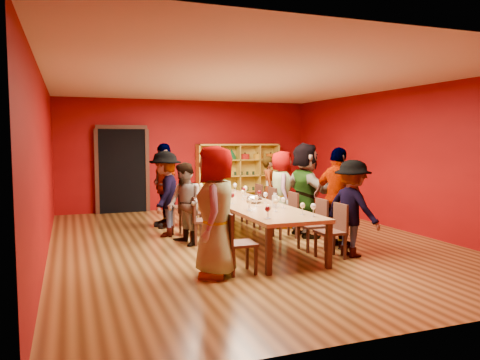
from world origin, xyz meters
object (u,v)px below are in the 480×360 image
Objects in this scene: person_left_2 at (185,204)px; chair_person_left_3 at (186,210)px; shelving_unit at (238,173)px; chair_person_left_0 at (235,240)px; person_right_0 at (352,208)px; person_left_0 at (216,211)px; person_right_3 at (282,189)px; person_right_1 at (338,198)px; chair_person_right_0 at (335,228)px; chair_person_left_4 at (176,204)px; spittoon_bowl at (254,199)px; chair_person_left_2 at (198,217)px; wine_bottle at (224,186)px; chair_person_right_3 at (268,206)px; person_left_3 at (166,194)px; chair_person_right_2 at (288,212)px; chair_person_right_4 at (255,201)px; person_right_4 at (270,189)px; person_right_2 at (305,190)px; tasting_table at (246,205)px; chair_person_right_1 at (316,222)px; person_left_4 at (164,185)px.

person_left_2 reaches higher than chair_person_left_3.
shelving_unit is 2.70× the size of chair_person_left_0.
person_left_0 is at bearing 80.09° from person_right_0.
person_right_1 is at bearing -158.75° from person_right_3.
chair_person_left_0 is 1.00× the size of chair_person_right_0.
person_left_0 is 2.17m from chair_person_right_0.
spittoon_bowl is at bearing -64.63° from chair_person_left_4.
chair_person_left_0 is 0.50× the size of person_right_1.
person_left_2 reaches higher than chair_person_left_2.
chair_person_left_0 is at bearing -106.08° from wine_bottle.
chair_person_right_3 is at bearing 58.76° from chair_person_left_0.
chair_person_left_4 is (0.42, 0.98, -0.36)m from person_left_3.
wine_bottle is (-0.71, 3.57, 0.36)m from chair_person_right_0.
chair_person_right_3 is (0.00, 1.01, 0.00)m from chair_person_right_2.
shelving_unit is at bearing 63.46° from wine_bottle.
chair_person_left_4 is (0.00, 3.93, 0.00)m from chair_person_left_0.
chair_person_left_2 and chair_person_right_4 have the same top height.
person_left_2 is at bearing 44.00° from person_right_1.
person_left_3 is 0.95× the size of person_right_1.
person_right_0 is (2.44, 0.28, -0.12)m from person_left_0.
chair_person_right_4 is (2.11, 3.77, -0.43)m from person_left_0.
person_right_4 is at bearing 63.58° from chair_person_right_3.
wine_bottle is (0.10, 2.07, 0.04)m from spittoon_bowl.
chair_person_right_4 is (-0.37, 1.78, -0.44)m from person_right_2.
spittoon_bowl is at bearing -106.13° from shelving_unit.
person_right_3 reaches higher than spittoon_bowl.
chair_person_left_4 is 1.00× the size of chair_person_right_4.
tasting_table is 4.55m from shelving_unit.
chair_person_left_4 is 0.50× the size of person_right_1.
spittoon_bowl is at bearing -92.64° from wine_bottle.
chair_person_left_3 is at bearing 131.43° from chair_person_right_1.
chair_person_left_2 is 0.36m from person_left_2.
person_right_0 is 3.51m from chair_person_right_4.
wine_bottle reaches higher than chair_person_left_4.
person_right_3 reaches higher than chair_person_right_3.
person_left_0 is 2.07× the size of chair_person_right_2.
person_left_2 is at bearing 130.06° from person_right_3.
person_left_0 reaches higher than spittoon_bowl.
person_left_3 is at bearing 132.14° from person_right_4.
wine_bottle is (-1.04, 0.86, 0.02)m from person_right_3.
chair_person_right_0 is 3.48m from chair_person_right_4.
person_right_1 is 6.07× the size of spittoon_bowl.
chair_person_right_2 is (0.91, 0.06, -0.20)m from tasting_table.
chair_person_right_0 and chair_person_right_2 have the same top height.
chair_person_left_0 is at bearing 80.98° from person_right_0.
person_right_4 is (0.38, -0.00, 0.27)m from chair_person_right_4.
chair_person_left_3 and chair_person_left_4 have the same top height.
person_left_4 is at bearing 165.81° from person_left_2.
person_left_2 is 2.58m from person_right_3.
chair_person_left_2 is 0.48× the size of person_left_4.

